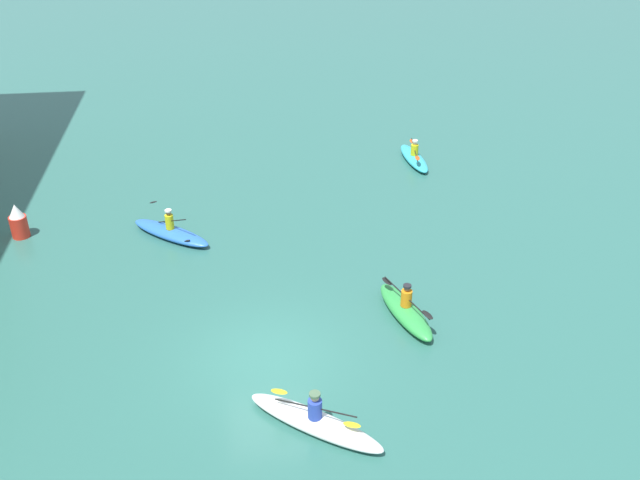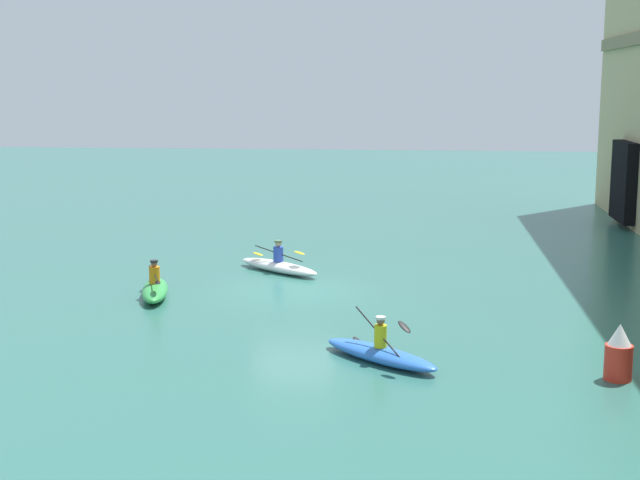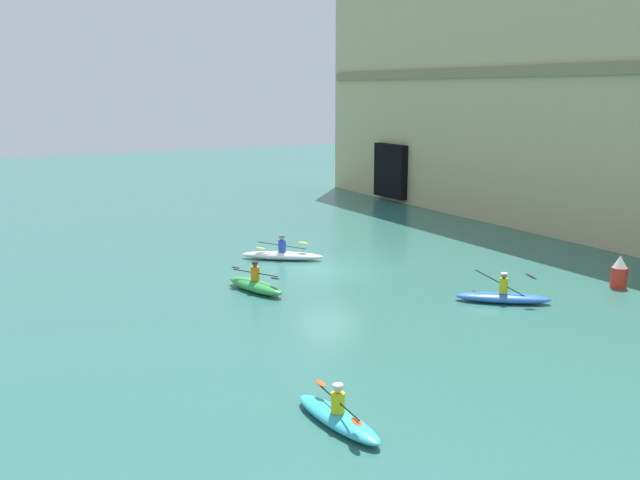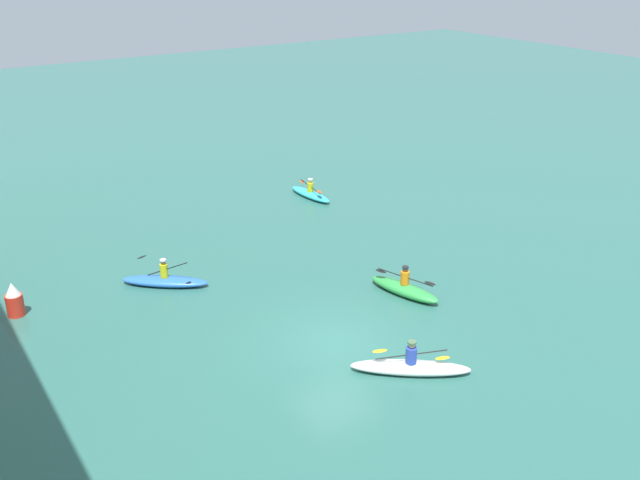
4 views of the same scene
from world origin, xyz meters
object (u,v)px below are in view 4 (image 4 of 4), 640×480
(kayak_cyan, at_px, (310,194))
(kayak_white, at_px, (411,367))
(kayak_green, at_px, (404,288))
(marker_buoy, at_px, (14,300))
(kayak_blue, at_px, (165,280))

(kayak_cyan, bearing_deg, kayak_white, 153.00)
(kayak_green, bearing_deg, marker_buoy, -131.18)
(kayak_white, height_order, kayak_blue, kayak_blue)
(kayak_green, relative_size, marker_buoy, 2.44)
(kayak_green, relative_size, kayak_blue, 1.00)
(kayak_white, xyz_separation_m, kayak_blue, (9.52, 3.91, -0.02))
(kayak_green, bearing_deg, kayak_blue, -142.39)
(kayak_blue, xyz_separation_m, marker_buoy, (0.68, 5.15, 0.37))
(marker_buoy, bearing_deg, kayak_cyan, -73.16)
(kayak_white, bearing_deg, kayak_blue, 149.61)
(kayak_blue, bearing_deg, kayak_cyan, 66.88)
(kayak_green, height_order, kayak_cyan, kayak_green)
(kayak_white, bearing_deg, kayak_green, 89.78)
(kayak_white, relative_size, marker_buoy, 2.66)
(kayak_cyan, distance_m, kayak_blue, 11.09)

